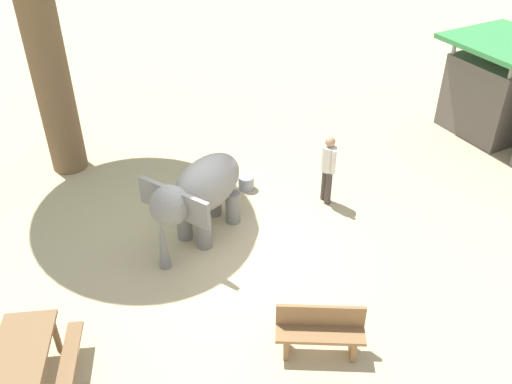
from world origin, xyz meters
name	(u,v)px	position (x,y,z in m)	size (l,w,h in m)	color
ground_plane	(216,247)	(0.00, 0.00, 0.00)	(60.00, 60.00, 0.00)	tan
elephant	(200,192)	(-0.46, -0.09, 1.07)	(2.01, 2.34, 1.67)	slate
person_handler	(328,165)	(-0.27, 2.81, 0.95)	(0.51, 0.32, 1.62)	#3F3833
wooden_bench	(320,330)	(3.11, 0.36, 0.47)	(1.06, 1.41, 0.88)	olive
picnic_table_far	(23,359)	(1.57, -3.82, 0.59)	(1.94, 1.93, 0.78)	brown
market_stall_green	(494,91)	(-0.94, 8.52, 1.14)	(2.50, 2.50, 2.52)	#59514C
feed_bucket	(246,183)	(-1.54, 1.49, 0.16)	(0.36, 0.36, 0.32)	gray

